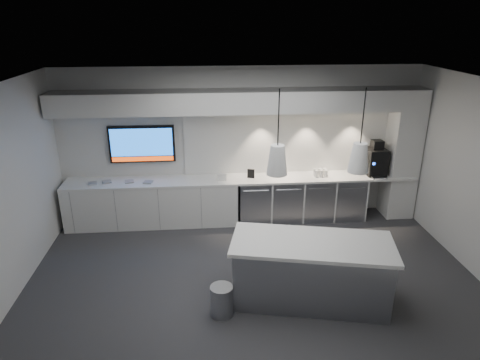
{
  "coord_description": "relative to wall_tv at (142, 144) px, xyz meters",
  "views": [
    {
      "loc": [
        -0.7,
        -5.58,
        3.84
      ],
      "look_at": [
        -0.13,
        1.1,
        1.28
      ],
      "focal_mm": 32.0,
      "sensor_mm": 36.0,
      "label": 1
    }
  ],
  "objects": [
    {
      "name": "soffit",
      "position": [
        1.9,
        -0.25,
        0.84
      ],
      "size": [
        6.9,
        0.6,
        0.4
      ],
      "primitive_type": "cube",
      "color": "silver",
      "rests_on": "wall_back"
    },
    {
      "name": "tray_a",
      "position": [
        -0.93,
        -0.34,
        -0.65
      ],
      "size": [
        0.2,
        0.2,
        0.02
      ],
      "primitive_type": "cube",
      "rotation": [
        0.0,
        0.0,
        0.25
      ],
      "color": "#959595",
      "rests_on": "back_counter"
    },
    {
      "name": "sign_black",
      "position": [
        2.08,
        -0.27,
        -0.57
      ],
      "size": [
        0.14,
        0.06,
        0.18
      ],
      "primitive_type": "cube",
      "rotation": [
        0.0,
        0.0,
        -0.33
      ],
      "color": "black",
      "rests_on": "back_counter"
    },
    {
      "name": "fridge_unit_b",
      "position": [
        2.78,
        -0.27,
        -1.13
      ],
      "size": [
        0.6,
        0.61,
        0.85
      ],
      "primitive_type": "cube",
      "color": "#96989E",
      "rests_on": "floor"
    },
    {
      "name": "island",
      "position": [
        2.64,
        -2.95,
        -1.08
      ],
      "size": [
        2.38,
        1.41,
        0.95
      ],
      "rotation": [
        0.0,
        0.0,
        -0.22
      ],
      "color": "#96989E",
      "rests_on": "floor"
    },
    {
      "name": "wall_back",
      "position": [
        1.9,
        0.05,
        -0.06
      ],
      "size": [
        7.0,
        0.0,
        7.0
      ],
      "primitive_type": "plane",
      "rotation": [
        1.57,
        0.0,
        0.0
      ],
      "color": "silver",
      "rests_on": "floor"
    },
    {
      "name": "backsplash",
      "position": [
        3.1,
        0.03,
        -0.01
      ],
      "size": [
        4.6,
        0.03,
        1.3
      ],
      "primitive_type": "cube",
      "color": "silver",
      "rests_on": "wall_back"
    },
    {
      "name": "floor",
      "position": [
        1.9,
        -2.45,
        -1.56
      ],
      "size": [
        7.0,
        7.0,
        0.0
      ],
      "primitive_type": "plane",
      "color": "#333336",
      "rests_on": "ground"
    },
    {
      "name": "back_counter",
      "position": [
        1.9,
        -0.27,
        -0.68
      ],
      "size": [
        6.8,
        0.65,
        0.04
      ],
      "primitive_type": "cube",
      "color": "white",
      "rests_on": "left_base_cabinets"
    },
    {
      "name": "tray_c",
      "position": [
        -0.25,
        -0.3,
        -0.65
      ],
      "size": [
        0.19,
        0.19,
        0.02
      ],
      "primitive_type": "cube",
      "rotation": [
        0.0,
        0.0,
        0.22
      ],
      "color": "#959595",
      "rests_on": "back_counter"
    },
    {
      "name": "fridge_unit_d",
      "position": [
        4.04,
        -0.27,
        -1.13
      ],
      "size": [
        0.6,
        0.61,
        0.85
      ],
      "primitive_type": "cube",
      "color": "#96989E",
      "rests_on": "floor"
    },
    {
      "name": "wall_tv",
      "position": [
        0.0,
        0.0,
        0.0
      ],
      "size": [
        1.25,
        0.07,
        0.72
      ],
      "color": "black",
      "rests_on": "wall_back"
    },
    {
      "name": "tray_b",
      "position": [
        -0.67,
        -0.28,
        -0.65
      ],
      "size": [
        0.2,
        0.2,
        0.02
      ],
      "primitive_type": "cube",
      "rotation": [
        0.0,
        0.0,
        0.33
      ],
      "color": "#959595",
      "rests_on": "back_counter"
    },
    {
      "name": "fridge_unit_c",
      "position": [
        3.41,
        -0.27,
        -1.13
      ],
      "size": [
        0.6,
        0.61,
        0.85
      ],
      "primitive_type": "cube",
      "color": "#96989E",
      "rests_on": "floor"
    },
    {
      "name": "coffee_machine",
      "position": [
        4.56,
        -0.25,
        -0.38
      ],
      "size": [
        0.4,
        0.56,
        0.69
      ],
      "rotation": [
        0.0,
        0.0,
        0.05
      ],
      "color": "black",
      "rests_on": "back_counter"
    },
    {
      "name": "wall_front",
      "position": [
        1.9,
        -4.95,
        -0.06
      ],
      "size": [
        7.0,
        0.0,
        7.0
      ],
      "primitive_type": "plane",
      "rotation": [
        -1.57,
        0.0,
        0.0
      ],
      "color": "silver",
      "rests_on": "floor"
    },
    {
      "name": "cup_cluster",
      "position": [
        3.46,
        -0.29,
        -0.59
      ],
      "size": [
        0.26,
        0.17,
        0.14
      ],
      "primitive_type": null,
      "color": "silver",
      "rests_on": "back_counter"
    },
    {
      "name": "tray_d",
      "position": [
        0.11,
        -0.36,
        -0.65
      ],
      "size": [
        0.19,
        0.19,
        0.02
      ],
      "primitive_type": "cube",
      "rotation": [
        0.0,
        0.0,
        -0.18
      ],
      "color": "#959595",
      "rests_on": "back_counter"
    },
    {
      "name": "left_base_cabinets",
      "position": [
        0.15,
        -0.27,
        -1.13
      ],
      "size": [
        3.3,
        0.63,
        0.86
      ],
      "primitive_type": "cube",
      "color": "silver",
      "rests_on": "floor"
    },
    {
      "name": "pendant_left",
      "position": [
        2.11,
        -2.95,
        0.59
      ],
      "size": [
        0.27,
        0.27,
        1.09
      ],
      "color": "silver",
      "rests_on": "ceiling"
    },
    {
      "name": "column",
      "position": [
        5.1,
        -0.25,
        -0.26
      ],
      "size": [
        0.55,
        0.55,
        2.6
      ],
      "primitive_type": "cube",
      "color": "silver",
      "rests_on": "floor"
    },
    {
      "name": "fridge_unit_a",
      "position": [
        2.15,
        -0.27,
        -1.13
      ],
      "size": [
        0.6,
        0.61,
        0.85
      ],
      "primitive_type": "cube",
      "color": "#96989E",
      "rests_on": "floor"
    },
    {
      "name": "bin",
      "position": [
        1.37,
        -3.17,
        -1.34
      ],
      "size": [
        0.34,
        0.34,
        0.44
      ],
      "primitive_type": "cylinder",
      "rotation": [
        0.0,
        0.0,
        -0.09
      ],
      "color": "#96989E",
      "rests_on": "floor"
    },
    {
      "name": "wall_left",
      "position": [
        -1.6,
        -2.45,
        -0.06
      ],
      "size": [
        0.0,
        7.0,
        7.0
      ],
      "primitive_type": "plane",
      "rotation": [
        1.57,
        0.0,
        1.57
      ],
      "color": "silver",
      "rests_on": "floor"
    },
    {
      "name": "sign_white",
      "position": [
        1.51,
        -0.39,
        -0.59
      ],
      "size": [
        0.18,
        0.04,
        0.14
      ],
      "primitive_type": "cube",
      "rotation": [
        0.0,
        0.0,
        0.11
      ],
      "color": "white",
      "rests_on": "back_counter"
    },
    {
      "name": "pendant_right",
      "position": [
        3.17,
        -2.95,
        0.59
      ],
      "size": [
        0.27,
        0.27,
        1.09
      ],
      "color": "silver",
      "rests_on": "ceiling"
    },
    {
      "name": "ceiling",
      "position": [
        1.9,
        -2.45,
        1.44
      ],
      "size": [
        7.0,
        7.0,
        0.0
      ],
      "primitive_type": "plane",
      "rotation": [
        3.14,
        0.0,
        0.0
      ],
      "color": "black",
      "rests_on": "wall_back"
    }
  ]
}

